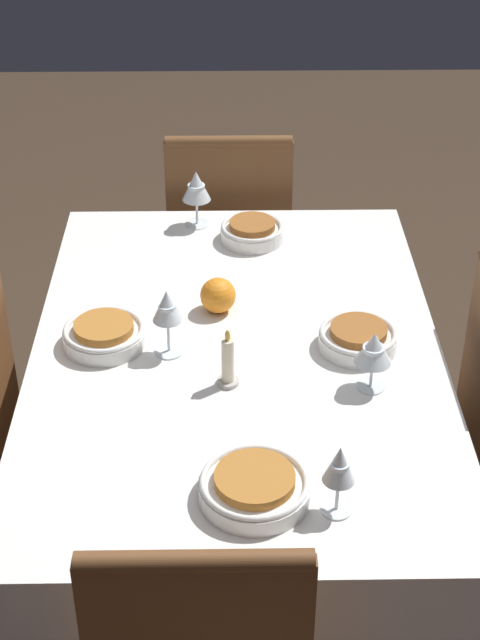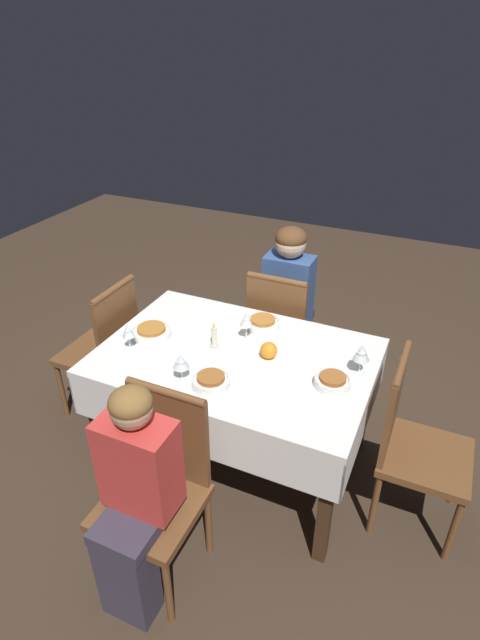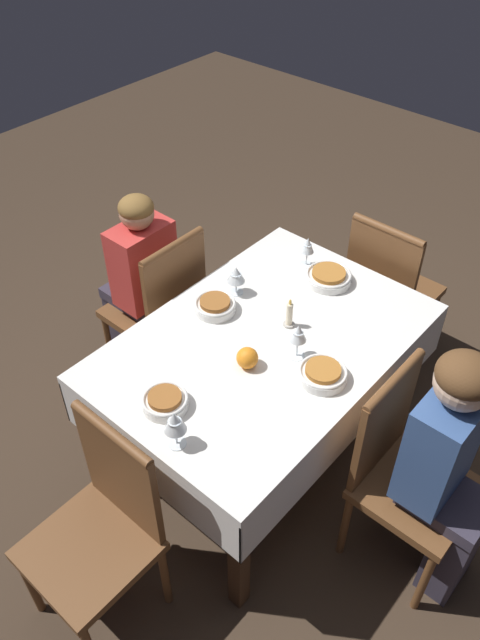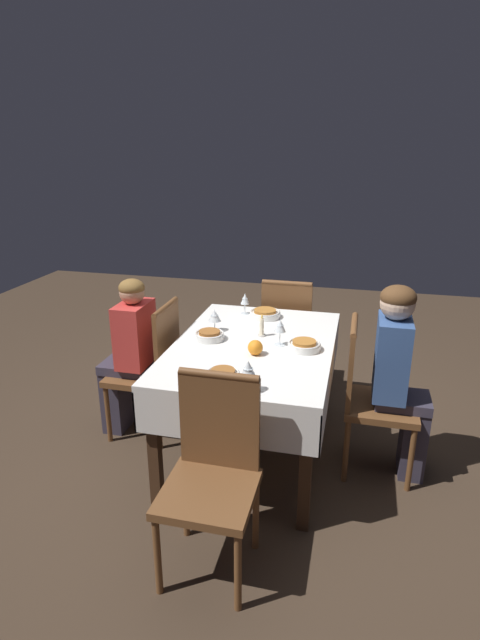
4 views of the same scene
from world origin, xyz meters
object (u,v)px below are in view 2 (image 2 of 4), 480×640
(person_adult_denim, at_px, (291,298))
(person_child_red, at_px, (134,496))
(chair_west, at_px, (413,440))
(orange_fruit, at_px, (269,350))
(dining_table, at_px, (236,369))
(chair_south, at_px, (282,329))
(bowl_north, at_px, (211,381))
(chair_east, at_px, (106,345))
(bowl_south, at_px, (263,323))
(bowl_west, at_px, (332,381))
(wine_glass_east, at_px, (128,331))
(wine_glass_west, at_px, (362,353))
(wine_glass_south, at_px, (246,320))
(candle_centerpiece, at_px, (214,338))
(wine_glass_north, at_px, (181,362))
(bowl_east, at_px, (152,332))
(chair_north, at_px, (158,481))

(person_adult_denim, xyz_separation_m, person_child_red, (0.05, 1.70, -0.07))
(chair_west, xyz_separation_m, orange_fruit, (0.75, -0.03, 0.28))
(dining_table, distance_m, chair_south, 0.71)
(bowl_north, bearing_deg, chair_east, -21.11)
(bowl_south, distance_m, orange_fruit, 0.30)
(bowl_west, distance_m, orange_fruit, 0.37)
(bowl_north, height_order, wine_glass_east, wine_glass_east)
(chair_west, distance_m, person_adult_denim, 1.24)
(bowl_north, height_order, wine_glass_west, wine_glass_west)
(chair_south, height_order, bowl_south, chair_south)
(person_adult_denim, height_order, bowl_west, person_adult_denim)
(chair_east, distance_m, wine_glass_south, 0.97)
(bowl_north, distance_m, candle_centerpiece, 0.33)
(wine_glass_north, relative_size, candle_centerpiece, 1.00)
(wine_glass_east, bearing_deg, bowl_east, -103.26)
(person_child_red, relative_size, bowl_west, 6.26)
(person_child_red, bearing_deg, wine_glass_north, 99.93)
(wine_glass_east, height_order, orange_fruit, wine_glass_east)
(chair_south, xyz_separation_m, wine_glass_north, (0.15, 0.98, 0.34))
(bowl_west, xyz_separation_m, candle_centerpiece, (0.65, -0.07, 0.02))
(chair_west, relative_size, orange_fruit, 10.71)
(dining_table, distance_m, bowl_west, 0.53)
(chair_west, relative_size, candle_centerpiece, 6.57)
(chair_west, distance_m, bowl_north, 0.99)
(chair_north, bearing_deg, dining_table, 85.87)
(bowl_north, xyz_separation_m, candle_centerpiece, (0.13, -0.30, 0.02))
(bowl_south, distance_m, wine_glass_south, 0.18)
(bowl_north, height_order, orange_fruit, orange_fruit)
(bowl_north, relative_size, wine_glass_east, 1.19)
(candle_centerpiece, bearing_deg, chair_east, -3.93)
(chair_west, relative_size, wine_glass_south, 5.67)
(chair_east, height_order, candle_centerpiece, chair_east)
(bowl_north, height_order, candle_centerpiece, candle_centerpiece)
(wine_glass_south, xyz_separation_m, wine_glass_west, (-0.62, 0.05, -0.00))
(bowl_south, height_order, wine_glass_west, wine_glass_west)
(chair_east, relative_size, bowl_north, 5.12)
(bowl_north, bearing_deg, wine_glass_west, -147.93)
(candle_centerpiece, bearing_deg, dining_table, 171.02)
(bowl_north, bearing_deg, bowl_west, -156.08)
(candle_centerpiece, bearing_deg, bowl_south, -118.83)
(orange_fruit, bearing_deg, chair_north, 73.98)
(bowl_north, relative_size, wine_glass_west, 1.11)
(bowl_east, bearing_deg, chair_south, -124.28)
(dining_table, distance_m, chair_north, 0.71)
(chair_west, xyz_separation_m, bowl_north, (0.91, 0.29, 0.27))
(dining_table, distance_m, person_child_red, 0.86)
(chair_east, xyz_separation_m, wine_glass_west, (-1.52, -0.03, 0.35))
(chair_north, xyz_separation_m, bowl_west, (-0.56, -0.64, 0.27))
(bowl_south, bearing_deg, chair_west, 161.84)
(wine_glass_south, bearing_deg, candle_centerpiece, 47.60)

